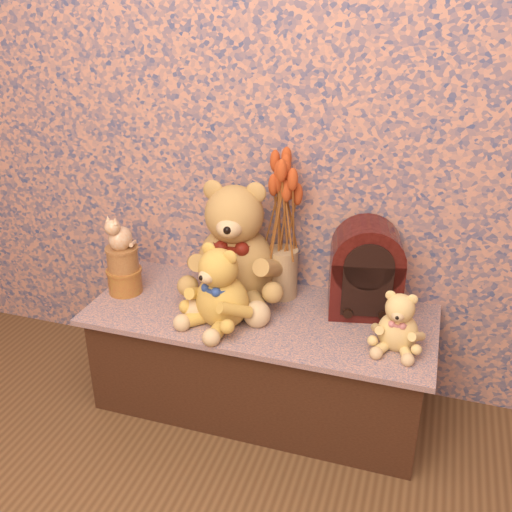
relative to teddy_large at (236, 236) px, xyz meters
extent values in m
cube|color=#3C4C7B|center=(0.12, 0.15, 0.67)|extent=(3.00, 0.10, 2.60)
cube|color=#384A73|center=(0.12, -0.10, -0.43)|extent=(1.21, 0.51, 0.39)
cylinder|color=tan|center=(0.16, 0.05, -0.14)|extent=(0.13, 0.13, 0.19)
cylinder|color=gold|center=(-0.40, -0.11, -0.19)|extent=(0.16, 0.16, 0.09)
cylinder|color=tan|center=(-0.40, -0.11, -0.10)|extent=(0.13, 0.13, 0.09)
camera|label=1|loc=(0.65, -1.78, 0.80)|focal=40.57mm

